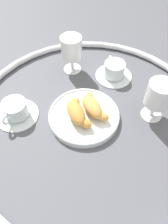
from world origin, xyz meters
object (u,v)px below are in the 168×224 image
at_px(pastry_plate, 84,115).
at_px(juice_glass_right, 71,49).
at_px(croissant_large, 77,112).
at_px(coffee_cup_near, 114,71).
at_px(coffee_cup_far, 16,111).
at_px(juice_glass_left, 159,97).
at_px(croissant_small, 93,106).

xyz_separation_m(pastry_plate, juice_glass_right, (-0.24, -0.03, 0.08)).
bearing_deg(croissant_large, pastry_plate, 112.98).
xyz_separation_m(coffee_cup_near, coffee_cup_far, (0.17, -0.34, 0.00)).
height_order(croissant_large, coffee_cup_near, croissant_large).
height_order(juice_glass_left, juice_glass_right, same).
xyz_separation_m(croissant_small, juice_glass_right, (-0.23, -0.06, 0.05)).
distance_m(juice_glass_left, juice_glass_right, 0.35).
xyz_separation_m(pastry_plate, juice_glass_left, (0.01, 0.22, 0.08)).
bearing_deg(pastry_plate, juice_glass_left, 88.65).
distance_m(pastry_plate, coffee_cup_far, 0.22).
height_order(croissant_large, juice_glass_left, juice_glass_left).
relative_size(pastry_plate, juice_glass_right, 1.62).
relative_size(coffee_cup_far, juice_glass_left, 0.97).
relative_size(coffee_cup_far, juice_glass_right, 0.97).
height_order(coffee_cup_near, juice_glass_right, juice_glass_right).
bearing_deg(croissant_small, coffee_cup_far, -91.95).
bearing_deg(coffee_cup_near, croissant_large, -35.97).
xyz_separation_m(juice_glass_left, juice_glass_right, (-0.24, -0.25, 0.00)).
height_order(pastry_plate, coffee_cup_near, coffee_cup_near).
bearing_deg(coffee_cup_far, croissant_small, 88.05).
relative_size(croissant_small, juice_glass_left, 0.90).
bearing_deg(croissant_large, croissant_small, 112.74).
xyz_separation_m(pastry_plate, coffee_cup_far, (-0.02, -0.22, 0.01)).
bearing_deg(coffee_cup_far, croissant_large, 81.30).
relative_size(croissant_large, juice_glass_left, 0.93).
xyz_separation_m(coffee_cup_far, juice_glass_left, (0.03, 0.44, 0.07)).
relative_size(pastry_plate, coffee_cup_far, 1.67).
bearing_deg(croissant_large, juice_glass_right, -177.93).
distance_m(coffee_cup_near, coffee_cup_far, 0.38).
xyz_separation_m(croissant_large, juice_glass_left, (-0.00, 0.24, 0.05)).
distance_m(coffee_cup_far, juice_glass_right, 0.29).
relative_size(coffee_cup_near, juice_glass_left, 0.97).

